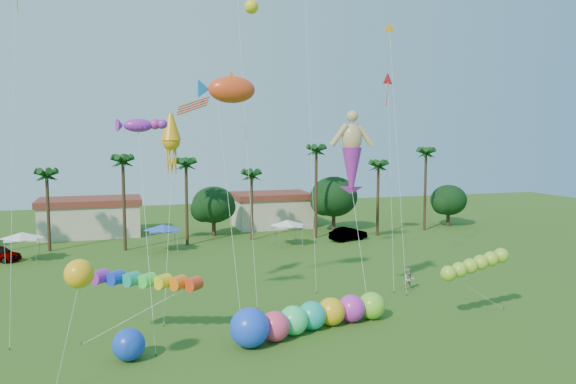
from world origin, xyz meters
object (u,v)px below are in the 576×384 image
object	(u,v)px
caterpillar_inflatable	(306,318)
blue_ball	(129,345)
spectator_b	(409,279)
car_b	(348,234)

from	to	relation	value
caterpillar_inflatable	blue_ball	world-z (taller)	caterpillar_inflatable
caterpillar_inflatable	blue_ball	size ratio (longest dim) A/B	6.34
spectator_b	blue_ball	xyz separation A→B (m)	(-22.51, -8.29, 0.03)
car_b	blue_ball	xyz separation A→B (m)	(-26.61, -30.32, 0.12)
caterpillar_inflatable	blue_ball	distance (m)	11.12
caterpillar_inflatable	car_b	bearing A→B (deg)	45.30
car_b	spectator_b	size ratio (longest dim) A/B	2.71
car_b	spectator_b	xyz separation A→B (m)	(-4.11, -22.03, 0.10)
spectator_b	blue_ball	bearing A→B (deg)	-135.22
car_b	caterpillar_inflatable	distance (m)	32.96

